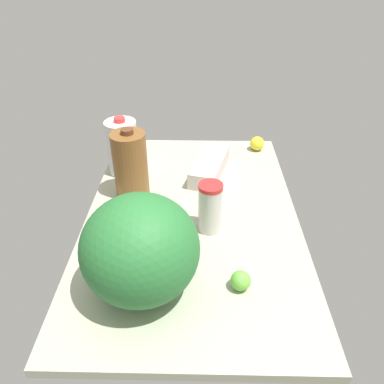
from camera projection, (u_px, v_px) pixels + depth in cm
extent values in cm
cube|color=#A5AB90|center=(192.00, 218.00, 136.65)|extent=(120.00, 76.00, 3.00)
cylinder|color=beige|center=(210.00, 209.00, 124.65)|extent=(7.89, 7.89, 16.75)
cylinder|color=red|center=(211.00, 186.00, 119.53)|extent=(8.13, 8.13, 1.40)
ellipsoid|color=#277032|center=(140.00, 249.00, 99.21)|extent=(31.96, 31.96, 29.92)
cube|color=beige|center=(210.00, 166.00, 157.73)|extent=(31.41, 18.27, 7.01)
cylinder|color=brown|center=(131.00, 165.00, 139.98)|extent=(12.89, 12.89, 25.64)
cylinder|color=#59331E|center=(127.00, 131.00, 132.24)|extent=(4.51, 4.51, 1.80)
cylinder|color=white|center=(123.00, 147.00, 154.66)|extent=(12.75, 12.75, 22.85)
cylinder|color=red|center=(119.00, 120.00, 147.71)|extent=(4.46, 4.46, 1.80)
sphere|color=yellow|center=(257.00, 143.00, 175.48)|extent=(6.56, 6.56, 6.56)
sphere|color=#65B43C|center=(241.00, 281.00, 105.92)|extent=(5.84, 5.84, 5.84)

